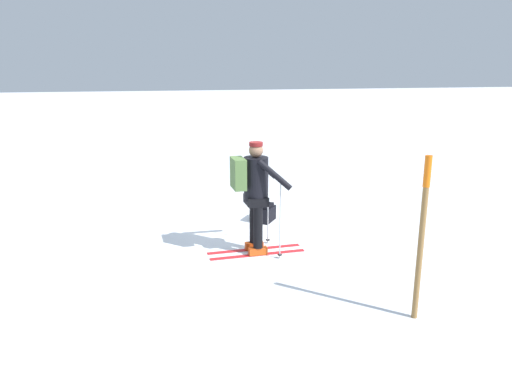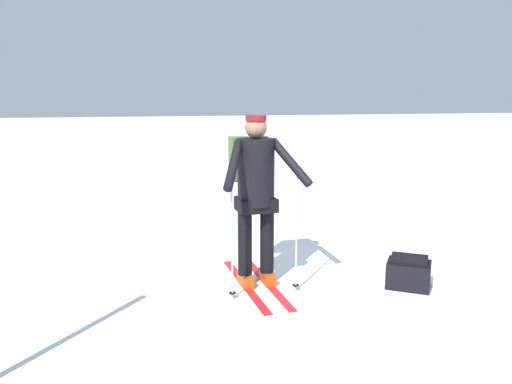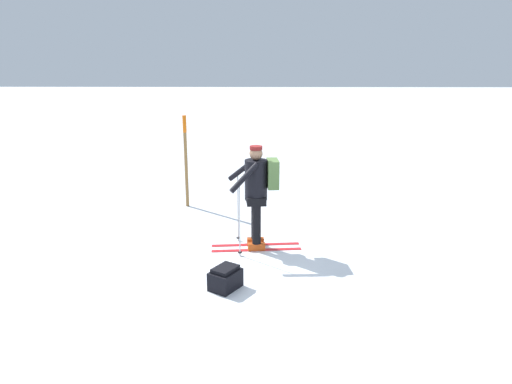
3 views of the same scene
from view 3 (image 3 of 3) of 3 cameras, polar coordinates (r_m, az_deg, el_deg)
name	(u,v)px [view 3 (image 3 of 3)]	position (r m, az deg, el deg)	size (l,w,h in m)	color
ground_plane	(242,263)	(8.29, -1.63, -8.15)	(80.00, 80.00, 0.00)	white
skier	(258,188)	(8.56, 0.22, 0.45)	(1.60, 0.94, 1.83)	red
dropped_backpack	(225,278)	(7.42, -3.52, -9.82)	(0.53, 0.56, 0.34)	black
trail_marker	(186,155)	(11.01, -8.04, 4.25)	(0.08, 0.08, 2.03)	olive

